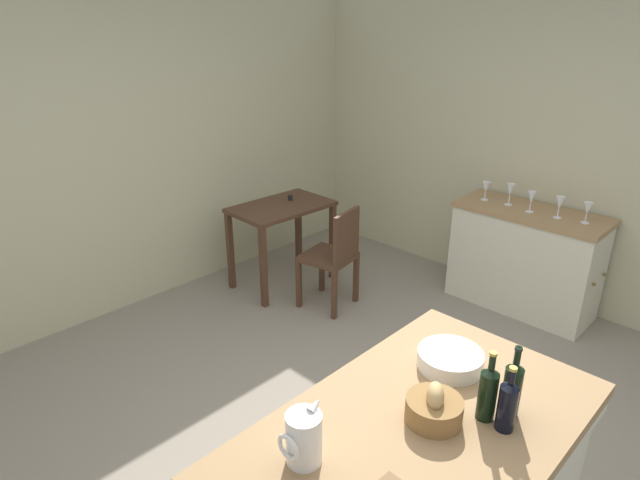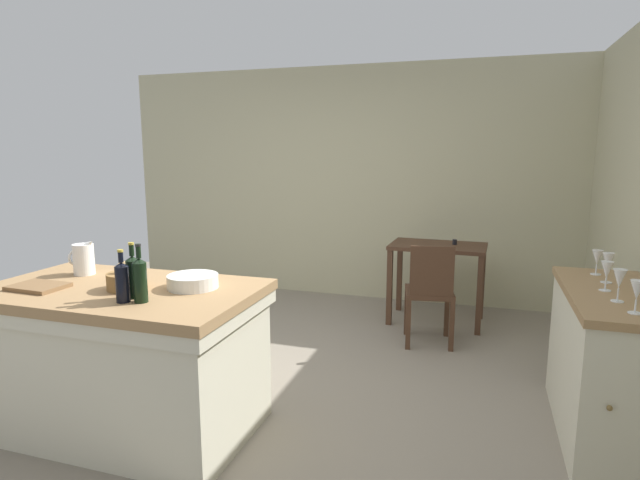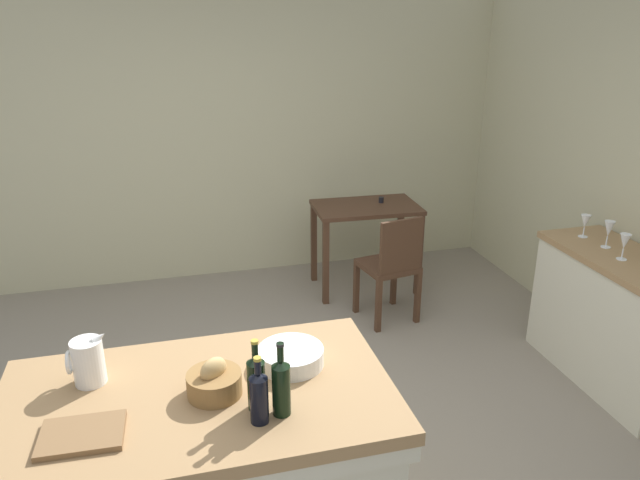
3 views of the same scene
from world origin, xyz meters
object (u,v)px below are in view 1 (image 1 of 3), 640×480
at_px(writing_desk, 282,218).
at_px(wine_glass_right, 510,190).
at_px(pitcher, 303,438).
at_px(wine_bottle_green, 507,404).
at_px(wash_bowl, 450,359).
at_px(bread_basket, 434,408).
at_px(wine_bottle_amber, 488,392).
at_px(wine_glass_far_right, 486,188).
at_px(wine_bottle_dark, 512,387).
at_px(wine_glass_far_left, 588,209).
at_px(wooden_chair, 334,255).
at_px(wine_glass_left, 560,203).
at_px(wine_glass_middle, 531,198).
at_px(side_cabinet, 524,259).

xyz_separation_m(writing_desk, wine_glass_right, (1.12, -1.61, 0.36)).
distance_m(pitcher, wine_bottle_green, 0.78).
height_order(wash_bowl, bread_basket, bread_basket).
bearing_deg(writing_desk, bread_basket, -120.66).
xyz_separation_m(wine_bottle_amber, wine_bottle_green, (-0.00, -0.08, -0.01)).
distance_m(writing_desk, wine_glass_far_right, 1.81).
xyz_separation_m(wine_bottle_dark, wine_glass_right, (2.42, 1.19, 0.00)).
xyz_separation_m(pitcher, wine_glass_far_left, (3.16, 0.15, 0.01)).
bearing_deg(wooden_chair, writing_desk, 89.64).
relative_size(wine_glass_left, wine_glass_far_right, 1.09).
xyz_separation_m(wine_bottle_amber, wine_glass_far_right, (2.49, 1.34, -0.01)).
bearing_deg(wine_glass_far_right, wooden_chair, 146.13).
relative_size(wash_bowl, wine_glass_far_right, 1.84).
bearing_deg(wine_glass_middle, wooden_chair, 133.04).
xyz_separation_m(pitcher, wine_glass_left, (3.13, 0.35, 0.02)).
distance_m(wine_glass_far_left, wine_glass_middle, 0.42).
bearing_deg(wash_bowl, wine_glass_far_left, 5.70).
xyz_separation_m(wine_bottle_dark, wine_bottle_amber, (-0.09, 0.06, -0.00)).
bearing_deg(wine_glass_left, pitcher, -173.56).
relative_size(wine_bottle_amber, wine_glass_left, 1.75).
bearing_deg(bread_basket, wash_bowl, 21.76).
height_order(wine_bottle_green, wine_glass_left, wine_bottle_green).
bearing_deg(side_cabinet, wine_glass_middle, 179.98).
distance_m(wash_bowl, wine_bottle_green, 0.42).
distance_m(side_cabinet, wine_glass_right, 0.60).
distance_m(wooden_chair, wine_glass_far_left, 2.00).
bearing_deg(wine_bottle_dark, wine_glass_far_right, 30.12).
bearing_deg(wine_bottle_amber, wine_glass_right, 24.21).
xyz_separation_m(bread_basket, wine_glass_right, (2.66, 0.99, 0.07)).
relative_size(bread_basket, wine_glass_right, 1.22).
bearing_deg(wooden_chair, wine_glass_right, -40.24).
distance_m(bread_basket, wine_bottle_amber, 0.22).
bearing_deg(wine_glass_middle, wash_bowl, -164.05).
bearing_deg(wine_bottle_green, wine_glass_far_right, 29.66).
xyz_separation_m(wooden_chair, pitcher, (-2.03, -1.73, 0.50)).
height_order(wine_bottle_dark, wine_glass_middle, wine_bottle_dark).
relative_size(writing_desk, wooden_chair, 1.03).
relative_size(side_cabinet, wine_glass_far_right, 7.61).
distance_m(side_cabinet, wine_glass_middle, 0.56).
relative_size(writing_desk, wine_glass_middle, 5.42).
bearing_deg(wine_glass_far_left, side_cabinet, 89.08).
bearing_deg(wine_glass_middle, wine_glass_right, 77.22).
bearing_deg(wash_bowl, pitcher, 174.79).
relative_size(wine_bottle_dark, wine_bottle_green, 1.11).
bearing_deg(wash_bowl, side_cabinet, 15.60).
relative_size(wine_bottle_dark, wine_glass_far_left, 1.88).
bearing_deg(writing_desk, wine_glass_far_left, -63.23).
xyz_separation_m(wash_bowl, wine_bottle_green, (-0.20, -0.36, 0.07)).
relative_size(pitcher, wine_bottle_green, 0.86).
bearing_deg(pitcher, bread_basket, -23.37).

